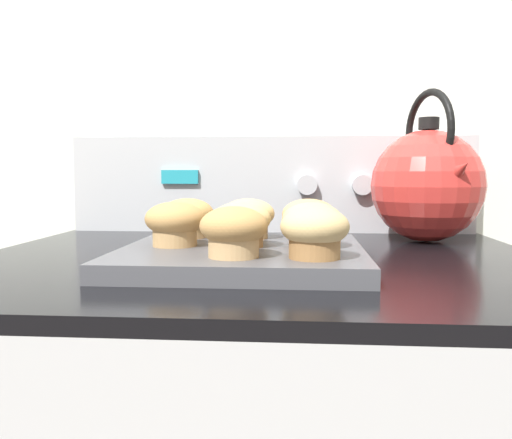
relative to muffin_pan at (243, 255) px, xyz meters
name	(u,v)px	position (x,y,z in m)	size (l,w,h in m)	color
wall_back	(272,86)	(0.01, 0.44, 0.28)	(8.00, 0.05, 2.40)	silver
control_panel	(271,184)	(0.02, 0.39, 0.08)	(0.78, 0.07, 0.19)	#B7BABF
muffin_pan	(243,255)	(0.00, 0.00, 0.00)	(0.31, 0.31, 0.02)	#4C4C51
muffin_r0_c1	(234,231)	(0.00, -0.09, 0.04)	(0.08, 0.08, 0.06)	tan
muffin_r0_c2	(315,232)	(0.09, -0.09, 0.04)	(0.08, 0.08, 0.06)	olive
muffin_r1_c0	(175,223)	(-0.09, 0.00, 0.04)	(0.08, 0.08, 0.06)	tan
muffin_r1_c1	(241,224)	(0.00, 0.00, 0.04)	(0.08, 0.08, 0.06)	olive
muffin_r1_c2	(312,224)	(0.09, 0.00, 0.04)	(0.08, 0.08, 0.06)	olive
muffin_r2_c0	(188,217)	(-0.09, 0.09, 0.04)	(0.08, 0.08, 0.06)	tan
muffin_r2_c1	(248,218)	(0.00, 0.09, 0.04)	(0.08, 0.08, 0.06)	tan
muffin_r2_c2	(309,218)	(0.09, 0.09, 0.04)	(0.08, 0.08, 0.06)	#A37A4C
tea_kettle	(428,184)	(0.29, 0.25, 0.09)	(0.19, 0.22, 0.26)	red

